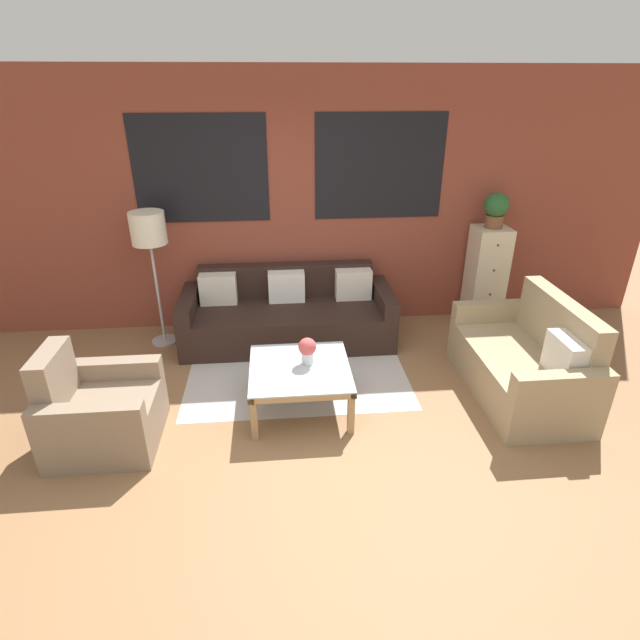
% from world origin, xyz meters
% --- Properties ---
extents(ground_plane, '(16.00, 16.00, 0.00)m').
position_xyz_m(ground_plane, '(0.00, 0.00, 0.00)').
color(ground_plane, '#8E6642').
extents(wall_back_brick, '(8.40, 0.09, 2.80)m').
position_xyz_m(wall_back_brick, '(0.00, 2.44, 1.41)').
color(wall_back_brick, brown).
rests_on(wall_back_brick, ground_plane).
extents(rug, '(2.15, 1.49, 0.00)m').
position_xyz_m(rug, '(-0.04, 1.21, 0.00)').
color(rug, '#BCB7B2').
rests_on(rug, ground_plane).
extents(couch_dark, '(2.28, 0.88, 0.78)m').
position_xyz_m(couch_dark, '(-0.10, 1.95, 0.28)').
color(couch_dark, black).
rests_on(couch_dark, ground_plane).
extents(settee_vintage, '(0.80, 1.50, 0.92)m').
position_xyz_m(settee_vintage, '(2.02, 0.67, 0.31)').
color(settee_vintage, tan).
rests_on(settee_vintage, ground_plane).
extents(armchair_corner, '(0.80, 0.79, 0.84)m').
position_xyz_m(armchair_corner, '(-1.63, 0.31, 0.28)').
color(armchair_corner, '#84705B').
rests_on(armchair_corner, ground_plane).
extents(coffee_table, '(0.86, 0.86, 0.42)m').
position_xyz_m(coffee_table, '(-0.04, 0.62, 0.36)').
color(coffee_table, silver).
rests_on(coffee_table, ground_plane).
extents(floor_lamp, '(0.35, 0.35, 1.46)m').
position_xyz_m(floor_lamp, '(-1.48, 2.01, 1.24)').
color(floor_lamp, '#B2B2B7').
rests_on(floor_lamp, ground_plane).
extents(drawer_cabinet, '(0.39, 0.39, 1.16)m').
position_xyz_m(drawer_cabinet, '(2.22, 2.17, 0.58)').
color(drawer_cabinet, beige).
rests_on(drawer_cabinet, ground_plane).
extents(potted_plant, '(0.27, 0.27, 0.39)m').
position_xyz_m(potted_plant, '(2.22, 2.17, 1.38)').
color(potted_plant, brown).
rests_on(potted_plant, drawer_cabinet).
extents(flower_vase, '(0.15, 0.15, 0.25)m').
position_xyz_m(flower_vase, '(0.03, 0.67, 0.56)').
color(flower_vase, silver).
rests_on(flower_vase, coffee_table).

